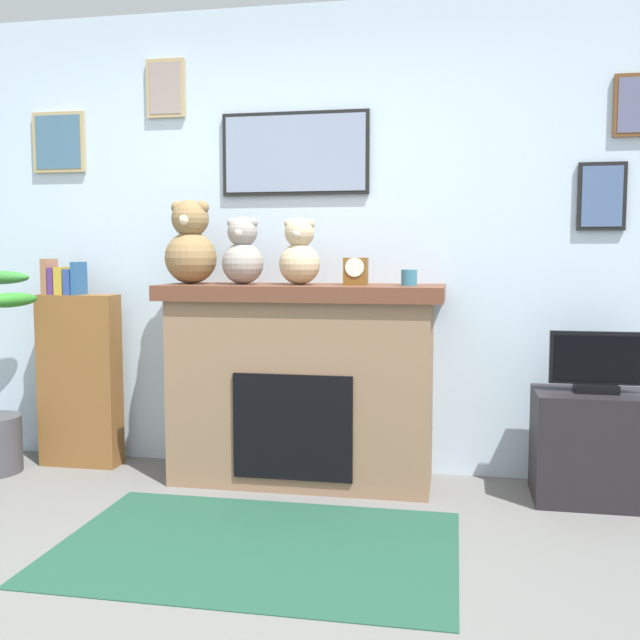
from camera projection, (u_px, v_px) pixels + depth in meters
ground_plane at (143, 638)px, 2.31m from camera, size 12.00×12.00×0.00m
back_wall at (286, 241)px, 4.15m from camera, size 5.20×0.15×2.60m
fireplace at (303, 382)px, 3.89m from camera, size 1.50×0.55×1.07m
bookshelf at (79, 375)px, 4.19m from camera, size 0.46×0.16×1.20m
tv_stand at (594, 447)px, 3.59m from camera, size 0.58×0.40×0.55m
television at (597, 365)px, 3.55m from camera, size 0.45×0.14×0.30m
area_rug at (257, 546)px, 3.03m from camera, size 1.67×1.11×0.01m
candle_jar at (409, 278)px, 3.72m from camera, size 0.08×0.08×0.08m
mantel_clock at (356, 271)px, 3.76m from camera, size 0.12×0.09×0.14m
teddy_bear_brown at (191, 246)px, 3.92m from camera, size 0.28×0.28×0.45m
teddy_bear_tan at (243, 254)px, 3.87m from camera, size 0.22×0.22×0.36m
teddy_bear_grey at (300, 255)px, 3.81m from camera, size 0.22×0.22×0.35m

